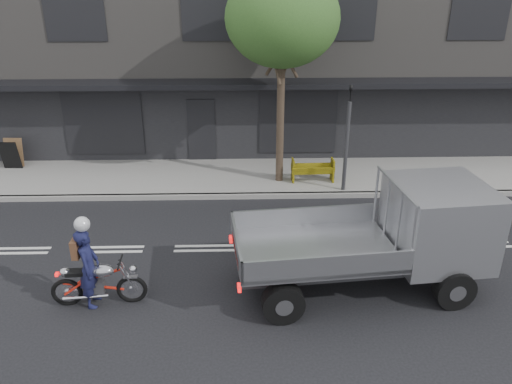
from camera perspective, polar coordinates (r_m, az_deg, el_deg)
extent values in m
plane|color=black|center=(13.04, -5.81, -6.43)|extent=(80.00, 80.00, 0.00)
cube|color=gray|center=(17.23, -4.79, 1.72)|extent=(32.00, 3.20, 0.15)
cube|color=gray|center=(15.76, -5.08, -0.49)|extent=(32.00, 0.20, 0.15)
cube|color=slate|center=(22.69, -4.28, 17.40)|extent=(26.00, 10.00, 8.00)
cylinder|color=#382B21|center=(16.13, 2.78, 7.47)|extent=(0.24, 0.24, 4.00)
ellipsoid|color=#2B4F1D|center=(15.52, 3.03, 19.23)|extent=(3.40, 3.40, 2.89)
cylinder|color=#2D2D30|center=(15.75, 10.26, 4.79)|extent=(0.12, 0.12, 3.00)
imported|color=black|center=(15.28, 10.74, 11.00)|extent=(0.08, 0.10, 0.50)
torus|color=black|center=(11.54, -20.79, -10.67)|extent=(0.66, 0.13, 0.66)
torus|color=black|center=(11.23, -13.99, -10.73)|extent=(0.66, 0.13, 0.66)
cube|color=#2D2D30|center=(11.32, -17.76, -10.28)|extent=(0.35, 0.25, 0.27)
ellipsoid|color=#B2B2B7|center=(11.07, -17.22, -8.57)|extent=(0.55, 0.33, 0.27)
cube|color=black|center=(11.20, -19.59, -8.66)|extent=(0.54, 0.26, 0.08)
cylinder|color=black|center=(10.89, -15.28, -7.73)|extent=(0.07, 0.59, 0.04)
imported|color=#17193F|center=(11.10, -18.55, -8.23)|extent=(0.46, 0.67, 1.78)
cylinder|color=black|center=(10.32, 3.10, -12.58)|extent=(0.90, 0.41, 0.87)
cylinder|color=black|center=(11.91, 1.41, -7.06)|extent=(0.90, 0.41, 0.87)
cylinder|color=black|center=(11.48, 21.71, -10.31)|extent=(0.90, 0.41, 0.87)
cylinder|color=black|center=(12.93, 17.75, -5.63)|extent=(0.90, 0.41, 0.87)
cube|color=#2D2D30|center=(11.41, 11.40, -7.96)|extent=(5.36, 1.69, 0.16)
cube|color=#B4B5B9|center=(11.64, 20.09, -3.20)|extent=(2.15, 2.25, 1.72)
cube|color=black|center=(11.44, 20.44, -1.00)|extent=(1.91, 2.11, 0.63)
cube|color=#99999D|center=(10.93, 6.71, -6.54)|extent=(3.65, 2.58, 0.11)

